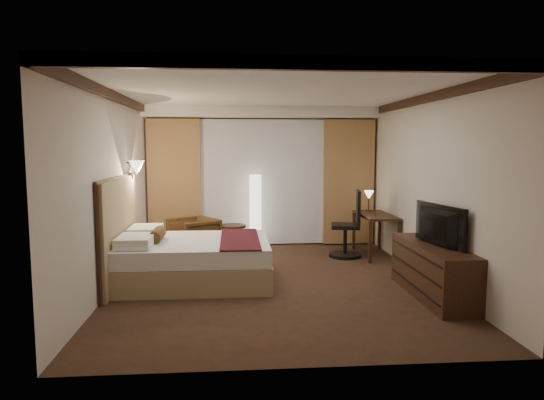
{
  "coord_description": "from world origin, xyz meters",
  "views": [
    {
      "loc": [
        -0.58,
        -6.81,
        1.95
      ],
      "look_at": [
        0.0,
        0.4,
        1.15
      ],
      "focal_mm": 32.0,
      "sensor_mm": 36.0,
      "label": 1
    }
  ],
  "objects": [
    {
      "name": "floor",
      "position": [
        0.0,
        0.0,
        0.0
      ],
      "size": [
        4.5,
        5.5,
        0.01
      ],
      "primitive_type": "cube",
      "color": "#332213",
      "rests_on": "ground"
    },
    {
      "name": "ceiling",
      "position": [
        0.0,
        0.0,
        2.7
      ],
      "size": [
        4.5,
        5.5,
        0.01
      ],
      "primitive_type": "cube",
      "color": "white",
      "rests_on": "back_wall"
    },
    {
      "name": "back_wall",
      "position": [
        0.0,
        2.75,
        1.35
      ],
      "size": [
        4.5,
        0.02,
        2.7
      ],
      "primitive_type": "cube",
      "color": "beige",
      "rests_on": "floor"
    },
    {
      "name": "left_wall",
      "position": [
        -2.25,
        0.0,
        1.35
      ],
      "size": [
        0.02,
        5.5,
        2.7
      ],
      "primitive_type": "cube",
      "color": "beige",
      "rests_on": "floor"
    },
    {
      "name": "right_wall",
      "position": [
        2.25,
        0.0,
        1.35
      ],
      "size": [
        0.02,
        5.5,
        2.7
      ],
      "primitive_type": "cube",
      "color": "beige",
      "rests_on": "floor"
    },
    {
      "name": "crown_molding",
      "position": [
        0.0,
        0.0,
        2.64
      ],
      "size": [
        4.5,
        5.5,
        0.12
      ],
      "primitive_type": null,
      "color": "black",
      "rests_on": "ceiling"
    },
    {
      "name": "soffit",
      "position": [
        0.0,
        2.5,
        2.6
      ],
      "size": [
        4.5,
        0.5,
        0.2
      ],
      "primitive_type": "cube",
      "color": "white",
      "rests_on": "ceiling"
    },
    {
      "name": "curtain_sheer",
      "position": [
        0.0,
        2.67,
        1.25
      ],
      "size": [
        2.48,
        0.04,
        2.45
      ],
      "primitive_type": "cube",
      "color": "silver",
      "rests_on": "back_wall"
    },
    {
      "name": "curtain_left_drape",
      "position": [
        -1.7,
        2.61,
        1.25
      ],
      "size": [
        1.0,
        0.14,
        2.45
      ],
      "primitive_type": "cube",
      "color": "#AE844F",
      "rests_on": "back_wall"
    },
    {
      "name": "curtain_right_drape",
      "position": [
        1.7,
        2.61,
        1.25
      ],
      "size": [
        1.0,
        0.14,
        2.45
      ],
      "primitive_type": "cube",
      "color": "#AE844F",
      "rests_on": "back_wall"
    },
    {
      "name": "wall_sconce",
      "position": [
        -2.09,
        0.95,
        1.62
      ],
      "size": [
        0.24,
        0.24,
        0.24
      ],
      "primitive_type": null,
      "color": "white",
      "rests_on": "left_wall"
    },
    {
      "name": "bed",
      "position": [
        -1.13,
        0.13,
        0.31
      ],
      "size": [
        2.12,
        1.66,
        0.62
      ],
      "primitive_type": null,
      "color": "white",
      "rests_on": "floor"
    },
    {
      "name": "headboard",
      "position": [
        -2.2,
        0.13,
        0.75
      ],
      "size": [
        0.12,
        1.96,
        1.5
      ],
      "primitive_type": null,
      "color": "tan",
      "rests_on": "floor"
    },
    {
      "name": "armchair",
      "position": [
        -1.29,
        1.81,
        0.38
      ],
      "size": [
        0.98,
        0.99,
        0.75
      ],
      "primitive_type": "imported",
      "rotation": [
        0.0,
        0.0,
        -0.99
      ],
      "color": "#442B14",
      "rests_on": "floor"
    },
    {
      "name": "side_table",
      "position": [
        -0.59,
        1.89,
        0.27
      ],
      "size": [
        0.49,
        0.49,
        0.54
      ],
      "primitive_type": null,
      "color": "black",
      "rests_on": "floor"
    },
    {
      "name": "floor_lamp",
      "position": [
        -0.16,
        2.34,
        0.72
      ],
      "size": [
        0.3,
        0.3,
        1.43
      ],
      "primitive_type": null,
      "color": "white",
      "rests_on": "floor"
    },
    {
      "name": "desk",
      "position": [
        1.95,
        1.57,
        0.38
      ],
      "size": [
        0.55,
        1.2,
        0.75
      ],
      "primitive_type": null,
      "color": "black",
      "rests_on": "floor"
    },
    {
      "name": "desk_lamp",
      "position": [
        1.95,
        2.02,
        0.92
      ],
      "size": [
        0.18,
        0.18,
        0.34
      ],
      "primitive_type": null,
      "color": "#FFD899",
      "rests_on": "desk"
    },
    {
      "name": "office_chair",
      "position": [
        1.39,
        1.52,
        0.6
      ],
      "size": [
        0.67,
        0.67,
        1.19
      ],
      "primitive_type": null,
      "rotation": [
        0.0,
        0.0,
        -0.19
      ],
      "color": "black",
      "rests_on": "floor"
    },
    {
      "name": "dresser",
      "position": [
        2.0,
        -0.84,
        0.34
      ],
      "size": [
        0.5,
        1.77,
        0.69
      ],
      "primitive_type": null,
      "color": "black",
      "rests_on": "floor"
    },
    {
      "name": "television",
      "position": [
        1.97,
        -0.84,
        0.99
      ],
      "size": [
        0.78,
        1.15,
        0.14
      ],
      "primitive_type": "imported",
      "rotation": [
        0.0,
        0.0,
        1.74
      ],
      "color": "black",
      "rests_on": "dresser"
    }
  ]
}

